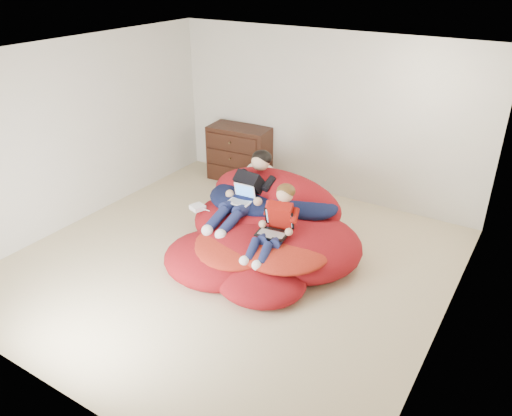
# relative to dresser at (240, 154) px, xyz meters

# --- Properties ---
(room_shell) EXTENTS (5.10, 5.10, 2.77)m
(room_shell) POSITION_rel_dresser_xyz_m (1.36, -2.23, -0.24)
(room_shell) COLOR #C6B68E
(room_shell) RESTS_ON ground
(dresser) EXTENTS (1.06, 0.62, 0.92)m
(dresser) POSITION_rel_dresser_xyz_m (0.00, 0.00, 0.00)
(dresser) COLOR black
(dresser) RESTS_ON ground
(beanbag_pile) EXTENTS (2.44, 2.34, 0.92)m
(beanbag_pile) POSITION_rel_dresser_xyz_m (1.54, -1.74, -0.20)
(beanbag_pile) COLOR maroon
(beanbag_pile) RESTS_ON ground
(cream_pillow) EXTENTS (0.49, 0.31, 0.31)m
(cream_pillow) POSITION_rel_dresser_xyz_m (0.94, -0.85, 0.16)
(cream_pillow) COLOR white
(cream_pillow) RESTS_ON beanbag_pile
(older_boy) EXTENTS (0.39, 1.31, 0.78)m
(older_boy) POSITION_rel_dresser_xyz_m (1.16, -1.56, 0.24)
(older_boy) COLOR black
(older_boy) RESTS_ON beanbag_pile
(younger_boy) EXTENTS (0.37, 0.95, 0.72)m
(younger_boy) POSITION_rel_dresser_xyz_m (1.86, -2.02, 0.18)
(younger_boy) COLOR #A4160E
(younger_boy) RESTS_ON beanbag_pile
(laptop_white) EXTENTS (0.31, 0.28, 0.22)m
(laptop_white) POSITION_rel_dresser_xyz_m (1.16, -1.69, 0.18)
(laptop_white) COLOR white
(laptop_white) RESTS_ON older_boy
(laptop_black) EXTENTS (0.39, 0.38, 0.26)m
(laptop_black) POSITION_rel_dresser_xyz_m (1.86, -2.04, 0.11)
(laptop_black) COLOR black
(laptop_black) RESTS_ON younger_boy
(power_adapter) EXTENTS (0.21, 0.21, 0.06)m
(power_adapter) POSITION_rel_dresser_xyz_m (0.59, -1.90, -0.04)
(power_adapter) COLOR white
(power_adapter) RESTS_ON beanbag_pile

